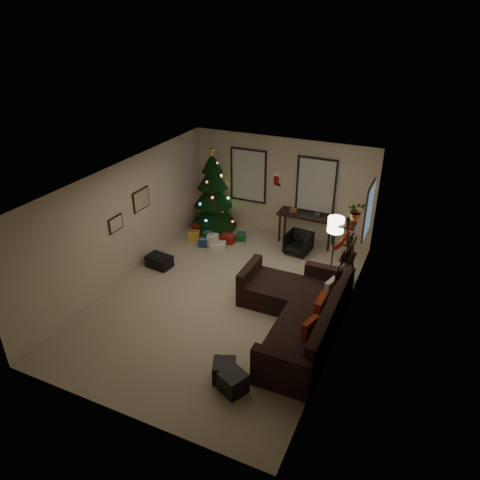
% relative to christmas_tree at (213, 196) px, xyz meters
% --- Properties ---
extents(floor, '(7.00, 7.00, 0.00)m').
position_rel_christmas_tree_xyz_m(floor, '(1.79, -2.95, -1.00)').
color(floor, tan).
rests_on(floor, ground).
extents(ceiling, '(7.00, 7.00, 0.00)m').
position_rel_christmas_tree_xyz_m(ceiling, '(1.79, -2.95, 1.70)').
color(ceiling, white).
rests_on(ceiling, floor).
extents(wall_back, '(5.00, 0.00, 5.00)m').
position_rel_christmas_tree_xyz_m(wall_back, '(1.79, 0.55, 0.35)').
color(wall_back, beige).
rests_on(wall_back, floor).
extents(wall_front, '(5.00, 0.00, 5.00)m').
position_rel_christmas_tree_xyz_m(wall_front, '(1.79, -6.45, 0.35)').
color(wall_front, beige).
rests_on(wall_front, floor).
extents(wall_left, '(0.00, 7.00, 7.00)m').
position_rel_christmas_tree_xyz_m(wall_left, '(-0.71, -2.95, 0.35)').
color(wall_left, beige).
rests_on(wall_left, floor).
extents(wall_right, '(0.00, 7.00, 7.00)m').
position_rel_christmas_tree_xyz_m(wall_right, '(4.29, -2.95, 0.35)').
color(wall_right, beige).
rests_on(wall_right, floor).
extents(window_back_left, '(1.05, 0.06, 1.50)m').
position_rel_christmas_tree_xyz_m(window_back_left, '(0.84, 0.52, 0.55)').
color(window_back_left, '#728CB2').
rests_on(window_back_left, wall_back).
extents(window_back_right, '(1.05, 0.06, 1.50)m').
position_rel_christmas_tree_xyz_m(window_back_right, '(2.74, 0.52, 0.55)').
color(window_back_right, '#728CB2').
rests_on(window_back_right, wall_back).
extents(window_right_wall, '(0.06, 0.90, 1.30)m').
position_rel_christmas_tree_xyz_m(window_right_wall, '(4.26, -0.40, 0.50)').
color(window_right_wall, '#728CB2').
rests_on(window_right_wall, wall_right).
extents(christmas_tree, '(1.30, 1.30, 2.42)m').
position_rel_christmas_tree_xyz_m(christmas_tree, '(0.00, 0.00, 0.00)').
color(christmas_tree, black).
rests_on(christmas_tree, floor).
extents(presents, '(1.50, 1.01, 0.30)m').
position_rel_christmas_tree_xyz_m(presents, '(0.36, -0.74, -0.88)').
color(presents, maroon).
rests_on(presents, floor).
extents(sofa, '(2.18, 3.15, 0.94)m').
position_rel_christmas_tree_xyz_m(sofa, '(3.58, -3.28, -0.69)').
color(sofa, black).
rests_on(sofa, floor).
extents(pillow_red_a, '(0.21, 0.41, 0.40)m').
position_rel_christmas_tree_xyz_m(pillow_red_a, '(4.00, -4.02, -0.36)').
color(pillow_red_a, maroon).
rests_on(pillow_red_a, sofa).
extents(pillow_red_b, '(0.14, 0.48, 0.48)m').
position_rel_christmas_tree_xyz_m(pillow_red_b, '(4.00, -3.37, -0.36)').
color(pillow_red_b, maroon).
rests_on(pillow_red_b, sofa).
extents(pillow_cream, '(0.20, 0.39, 0.37)m').
position_rel_christmas_tree_xyz_m(pillow_cream, '(4.00, -2.59, -0.37)').
color(pillow_cream, beige).
rests_on(pillow_cream, sofa).
extents(ottoman_near, '(0.49, 0.49, 0.36)m').
position_rel_christmas_tree_xyz_m(ottoman_near, '(2.86, -5.12, -0.82)').
color(ottoman_near, black).
rests_on(ottoman_near, floor).
extents(ottoman_far, '(0.51, 0.51, 0.37)m').
position_rel_christmas_tree_xyz_m(ottoman_far, '(3.11, -5.31, -0.82)').
color(ottoman_far, black).
rests_on(ottoman_far, floor).
extents(desk, '(1.53, 0.55, 0.83)m').
position_rel_christmas_tree_xyz_m(desk, '(2.63, 0.27, -0.27)').
color(desk, black).
rests_on(desk, floor).
extents(desk_chair, '(0.62, 0.59, 0.57)m').
position_rel_christmas_tree_xyz_m(desk_chair, '(2.63, -0.38, -0.71)').
color(desk_chair, black).
rests_on(desk_chair, floor).
extents(bookshelf, '(0.30, 0.53, 1.80)m').
position_rel_christmas_tree_xyz_m(bookshelf, '(4.09, -1.41, -0.13)').
color(bookshelf, black).
rests_on(bookshelf, floor).
extents(potted_plant, '(0.64, 0.64, 0.54)m').
position_rel_christmas_tree_xyz_m(potted_plant, '(4.09, -1.21, 0.83)').
color(potted_plant, '#4C4C4C').
rests_on(potted_plant, bookshelf).
extents(floor_lamp, '(0.35, 0.35, 1.66)m').
position_rel_christmas_tree_xyz_m(floor_lamp, '(3.74, -1.45, 0.38)').
color(floor_lamp, black).
rests_on(floor_lamp, floor).
extents(art_map, '(0.04, 0.60, 0.50)m').
position_rel_christmas_tree_xyz_m(art_map, '(-0.69, -2.29, 0.63)').
color(art_map, black).
rests_on(art_map, wall_left).
extents(art_abstract, '(0.04, 0.45, 0.35)m').
position_rel_christmas_tree_xyz_m(art_abstract, '(-0.69, -3.26, 0.42)').
color(art_abstract, black).
rests_on(art_abstract, wall_left).
extents(gallery, '(0.03, 1.25, 0.54)m').
position_rel_christmas_tree_xyz_m(gallery, '(4.27, -3.03, 0.57)').
color(gallery, black).
rests_on(gallery, wall_right).
extents(garland, '(0.08, 1.90, 0.30)m').
position_rel_christmas_tree_xyz_m(garland, '(4.24, -2.91, 1.12)').
color(garland, '#A5140C').
rests_on(garland, wall_right).
extents(stocking_left, '(0.20, 0.05, 0.36)m').
position_rel_christmas_tree_xyz_m(stocking_left, '(1.65, 0.55, 0.55)').
color(stocking_left, '#990F0C').
rests_on(stocking_left, wall_back).
extents(stocking_right, '(0.20, 0.05, 0.36)m').
position_rel_christmas_tree_xyz_m(stocking_right, '(1.98, 0.63, 0.43)').
color(stocking_right, '#990F0C').
rests_on(stocking_right, wall_back).
extents(storage_bin, '(0.64, 0.47, 0.30)m').
position_rel_christmas_tree_xyz_m(storage_bin, '(-0.23, -2.44, -0.85)').
color(storage_bin, black).
rests_on(storage_bin, floor).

